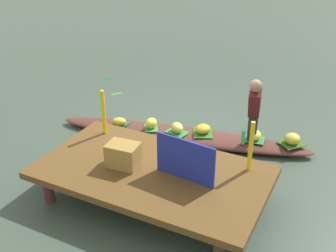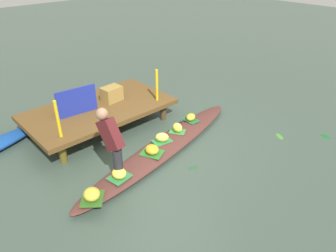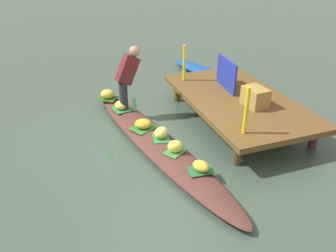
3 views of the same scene
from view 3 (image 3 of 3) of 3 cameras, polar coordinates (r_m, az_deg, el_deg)
name	(u,v)px [view 3 (image 3 of 3)]	position (r m, az deg, el deg)	size (l,w,h in m)	color
canal_water	(156,147)	(5.76, -2.07, -3.49)	(40.00, 40.00, 0.00)	#3A4B40
dock_platform	(238,101)	(6.53, 11.56, 4.15)	(3.20, 1.80, 0.49)	brown
vendor_boat	(156,142)	(5.71, -2.09, -2.72)	(4.65, 0.64, 0.18)	#512B25
moored_boat	(207,73)	(8.84, 6.56, 8.74)	(2.72, 0.49, 0.20)	#164493
leaf_mat_0	(201,170)	(4.90, 5.49, -7.37)	(0.37, 0.25, 0.01)	#226335
banana_bunch_0	(201,166)	(4.86, 5.53, -6.68)	(0.26, 0.19, 0.15)	gold
leaf_mat_1	(175,152)	(5.28, 1.20, -4.30)	(0.33, 0.24, 0.01)	#3D843F
banana_bunch_1	(175,146)	(5.23, 1.21, -3.41)	(0.24, 0.19, 0.19)	#EBE649
leaf_mat_2	(161,137)	(5.66, -1.18, -1.90)	(0.38, 0.26, 0.01)	#2F833D
banana_bunch_2	(161,133)	(5.62, -1.19, -1.10)	(0.27, 0.20, 0.18)	#E6DB56
leaf_mat_3	(143,128)	(5.96, -4.17, -0.29)	(0.41, 0.33, 0.01)	#2C7228
banana_bunch_3	(143,124)	(5.93, -4.19, 0.37)	(0.29, 0.25, 0.16)	gold
leaf_mat_4	(122,109)	(6.69, -7.75, 2.85)	(0.36, 0.31, 0.01)	#30793E
banana_bunch_4	(121,105)	(6.66, -7.80, 3.50)	(0.26, 0.24, 0.17)	#F9E04A
leaf_mat_5	(108,98)	(7.22, -10.03, 4.63)	(0.39, 0.34, 0.01)	#2F5E1D
banana_bunch_5	(107,94)	(7.19, -10.09, 5.30)	(0.28, 0.26, 0.18)	gold
vendor_person	(127,75)	(6.45, -6.79, 8.52)	(0.26, 0.51, 1.21)	#28282D
water_bottle	(134,104)	(6.57, -5.63, 3.70)	(0.07, 0.07, 0.26)	#57B66A
market_banner	(226,74)	(6.80, 9.72, 8.55)	(0.87, 0.03, 0.59)	navy
railing_post_west	(184,63)	(7.11, 2.72, 10.46)	(0.06, 0.06, 0.74)	yellow
railing_post_east	(246,111)	(5.14, 12.94, 2.48)	(0.06, 0.06, 0.74)	yellow
produce_crate	(255,97)	(6.17, 14.35, 4.71)	(0.44, 0.32, 0.34)	olive
drifting_plant_2	(109,156)	(5.59, -9.84, -4.98)	(0.22, 0.13, 0.01)	#2A4E31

